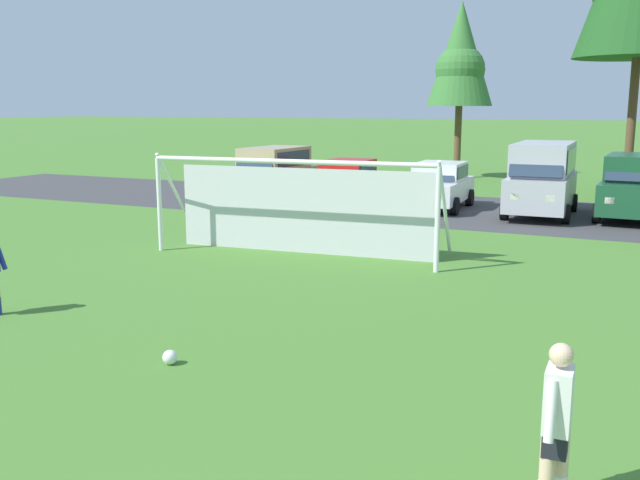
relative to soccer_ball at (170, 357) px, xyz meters
The scene contains 11 objects.
ground_plane 7.88m from the soccer_ball, 81.64° to the left, with size 400.00×400.00×0.00m, color #477A2D.
parking_lot_strip 17.44m from the soccer_ball, 86.24° to the left, with size 52.00×8.40×0.01m, color #3D3D3F.
soccer_ball is the anchor object (origin of this frame).
soccer_goal 8.17m from the soccer_ball, 102.71° to the left, with size 7.56×2.57×2.57m.
player_trailing_back 5.86m from the soccer_ball, 15.88° to the right, with size 0.25×0.73×1.64m.
parked_car_slot_far_left 18.17m from the soccer_ball, 113.86° to the left, with size 2.25×4.66×2.16m.
parked_car_slot_left 17.69m from the soccer_ball, 104.33° to the left, with size 2.13×4.25×1.72m.
parked_car_slot_center_left 17.43m from the soccer_ball, 92.57° to the left, with size 2.14×4.25×1.72m.
parked_car_slot_center 17.61m from the soccer_ball, 80.53° to the left, with size 2.27×4.84×2.52m.
parked_car_slot_center_right 18.77m from the soccer_ball, 71.96° to the left, with size 2.29×4.68×2.16m.
tree_left_edge 29.80m from the soccer_ball, 95.97° to the left, with size 3.40×3.40×9.06m.
Camera 1 is at (5.02, -0.81, 3.74)m, focal length 39.56 mm.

